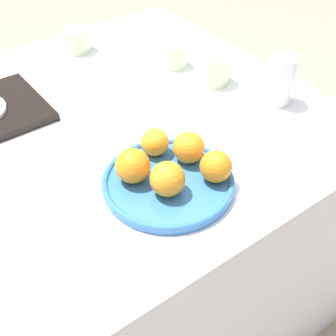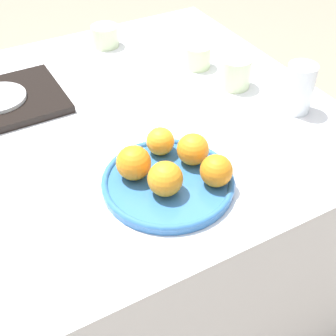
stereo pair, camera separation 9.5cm
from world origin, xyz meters
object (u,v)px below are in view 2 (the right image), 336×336
(orange_4, at_px, (160,141))
(water_glass, at_px, (299,88))
(cup_2, at_px, (105,36))
(cup_1, at_px, (235,72))
(orange_0, at_px, (165,179))
(fruit_platter, at_px, (168,182))
(cup_3, at_px, (197,56))
(orange_1, at_px, (193,149))
(orange_2, at_px, (134,163))
(orange_3, at_px, (216,171))

(orange_4, bearing_deg, water_glass, 0.34)
(cup_2, bearing_deg, cup_1, -62.10)
(orange_0, height_order, orange_4, orange_0)
(fruit_platter, relative_size, cup_3, 3.55)
(cup_1, bearing_deg, cup_3, 102.32)
(orange_4, xyz_separation_m, cup_2, (0.11, 0.57, -0.01))
(orange_0, bearing_deg, fruit_platter, 51.76)
(orange_1, bearing_deg, water_glass, 10.55)
(water_glass, xyz_separation_m, cup_1, (-0.07, 0.17, -0.02))
(cup_2, relative_size, cup_3, 1.07)
(orange_2, xyz_separation_m, cup_3, (0.38, 0.36, -0.02))
(orange_1, distance_m, cup_2, 0.64)
(orange_0, distance_m, orange_1, 0.11)
(water_glass, height_order, cup_3, water_glass)
(water_glass, relative_size, cup_1, 1.47)
(orange_2, xyz_separation_m, orange_4, (0.09, 0.04, -0.01))
(water_glass, bearing_deg, orange_2, -174.55)
(fruit_platter, relative_size, water_glass, 2.20)
(fruit_platter, bearing_deg, orange_1, 19.89)
(orange_0, bearing_deg, cup_1, 37.88)
(orange_3, relative_size, cup_2, 0.80)
(water_glass, distance_m, cup_2, 0.63)
(water_glass, relative_size, cup_2, 1.50)
(cup_1, bearing_deg, fruit_platter, -143.19)
(orange_2, relative_size, water_glass, 0.58)
(fruit_platter, distance_m, cup_1, 0.44)
(orange_4, bearing_deg, cup_3, 47.35)
(orange_3, relative_size, water_glass, 0.53)
(cup_2, xyz_separation_m, cup_3, (0.18, -0.25, 0.00))
(fruit_platter, height_order, cup_3, cup_3)
(orange_2, relative_size, orange_3, 1.08)
(orange_1, xyz_separation_m, orange_2, (-0.13, 0.02, 0.00))
(fruit_platter, height_order, orange_0, orange_0)
(orange_2, bearing_deg, orange_0, -65.57)
(cup_3, bearing_deg, cup_2, 125.13)
(orange_4, height_order, cup_2, orange_4)
(water_glass, distance_m, cup_1, 0.19)
(orange_0, bearing_deg, cup_3, 51.57)
(cup_1, bearing_deg, orange_1, -139.52)
(orange_1, height_order, orange_4, orange_1)
(orange_1, bearing_deg, orange_4, 125.82)
(orange_0, height_order, cup_3, orange_0)
(fruit_platter, bearing_deg, orange_0, -128.24)
(orange_0, height_order, orange_3, orange_0)
(orange_2, distance_m, orange_3, 0.17)
(orange_3, distance_m, water_glass, 0.37)
(cup_1, bearing_deg, orange_2, -151.88)
(orange_3, xyz_separation_m, cup_3, (0.24, 0.46, -0.02))
(fruit_platter, distance_m, cup_3, 0.52)
(orange_2, bearing_deg, cup_1, 28.12)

